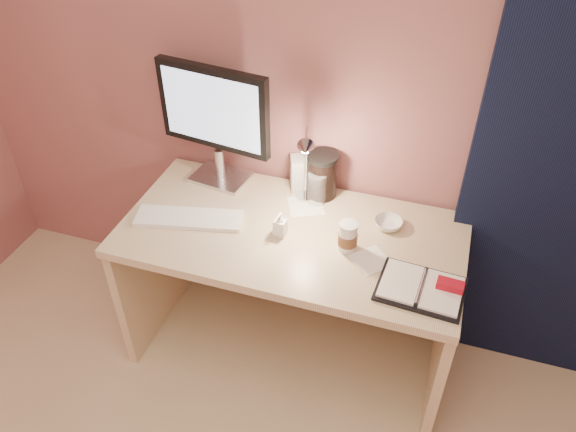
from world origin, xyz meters
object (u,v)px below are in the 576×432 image
(keyboard, at_px, (189,218))
(lotion_bottle, at_px, (280,224))
(desk, at_px, (296,260))
(dark_jar, at_px, (322,177))
(planner, at_px, (423,288))
(bowl, at_px, (388,224))
(desk_lamp, at_px, (294,162))
(monitor, at_px, (215,115))
(product_box, at_px, (303,173))
(coffee_cup, at_px, (348,237))
(clear_cup, at_px, (317,189))

(keyboard, height_order, lotion_bottle, lotion_bottle)
(desk, relative_size, dark_jar, 7.56)
(planner, xyz_separation_m, bowl, (-0.18, 0.32, 0.01))
(keyboard, xyz_separation_m, desk_lamp, (0.39, 0.21, 0.23))
(keyboard, bearing_deg, bowl, 1.98)
(keyboard, bearing_deg, monitor, 76.07)
(planner, relative_size, product_box, 2.04)
(dark_jar, distance_m, desk_lamp, 0.22)
(keyboard, xyz_separation_m, product_box, (0.38, 0.37, 0.07))
(monitor, distance_m, lotion_bottle, 0.55)
(planner, bearing_deg, coffee_cup, 160.25)
(keyboard, xyz_separation_m, dark_jar, (0.48, 0.35, 0.08))
(coffee_cup, xyz_separation_m, product_box, (-0.29, 0.34, 0.02))
(bowl, distance_m, desk_lamp, 0.46)
(monitor, xyz_separation_m, desk_lamp, (0.39, -0.11, -0.09))
(monitor, distance_m, planner, 1.11)
(desk, height_order, keyboard, keyboard)
(desk, relative_size, keyboard, 3.14)
(bowl, height_order, product_box, product_box)
(keyboard, bearing_deg, clear_cup, 18.45)
(planner, xyz_separation_m, dark_jar, (-0.51, 0.45, 0.08))
(coffee_cup, distance_m, lotion_bottle, 0.28)
(keyboard, distance_m, lotion_bottle, 0.39)
(clear_cup, relative_size, product_box, 0.90)
(lotion_bottle, bearing_deg, keyboard, -175.36)
(desk, xyz_separation_m, monitor, (-0.42, 0.18, 0.55))
(monitor, distance_m, product_box, 0.45)
(monitor, height_order, desk_lamp, monitor)
(lotion_bottle, bearing_deg, dark_jar, 74.60)
(keyboard, height_order, clear_cup, clear_cup)
(desk, relative_size, desk_lamp, 3.70)
(planner, distance_m, bowl, 0.37)
(clear_cup, bearing_deg, lotion_bottle, -107.41)
(dark_jar, bearing_deg, coffee_cup, -58.64)
(desk_lamp, bearing_deg, coffee_cup, -47.01)
(bowl, relative_size, product_box, 0.73)
(keyboard, relative_size, lotion_bottle, 4.25)
(clear_cup, bearing_deg, keyboard, -148.74)
(planner, xyz_separation_m, coffee_cup, (-0.32, 0.14, 0.05))
(keyboard, bearing_deg, product_box, 31.11)
(dark_jar, relative_size, desk_lamp, 0.49)
(planner, distance_m, dark_jar, 0.68)
(keyboard, bearing_deg, dark_jar, 23.06)
(bowl, xyz_separation_m, lotion_bottle, (-0.41, -0.18, 0.03))
(bowl, bearing_deg, dark_jar, 157.36)
(bowl, bearing_deg, clear_cup, 167.17)
(clear_cup, distance_m, desk_lamp, 0.20)
(coffee_cup, bearing_deg, clear_cup, 127.92)
(planner, distance_m, product_box, 0.77)
(clear_cup, bearing_deg, planner, -37.31)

